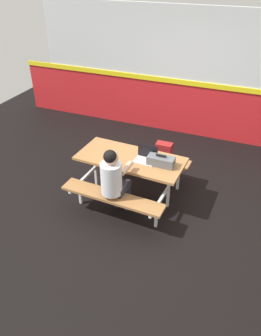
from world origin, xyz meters
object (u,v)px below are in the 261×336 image
picnic_table_main (130,167)px  student_nearer (114,178)px  backpack_dark (164,154)px  laptop_silver (146,157)px  toolbox_grey (161,161)px

picnic_table_main → student_nearer: size_ratio=1.40×
student_nearer → backpack_dark: student_nearer is taller
student_nearer → laptop_silver: size_ratio=3.66×
student_nearer → laptop_silver: bearing=65.3°
picnic_table_main → laptop_silver: laptop_silver is taller
laptop_silver → toolbox_grey: 0.26m
student_nearer → backpack_dark: 1.81m
student_nearer → laptop_silver: student_nearer is taller
toolbox_grey → backpack_dark: (-0.30, 1.19, -0.60)m
student_nearer → toolbox_grey: (0.52, 0.53, 0.10)m
student_nearer → laptop_silver: (0.27, 0.58, 0.08)m
toolbox_grey → backpack_dark: size_ratio=0.91×
backpack_dark → toolbox_grey: bearing=-76.0°
picnic_table_main → student_nearer: (-0.03, -0.56, 0.13)m
toolbox_grey → picnic_table_main: bearing=177.4°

